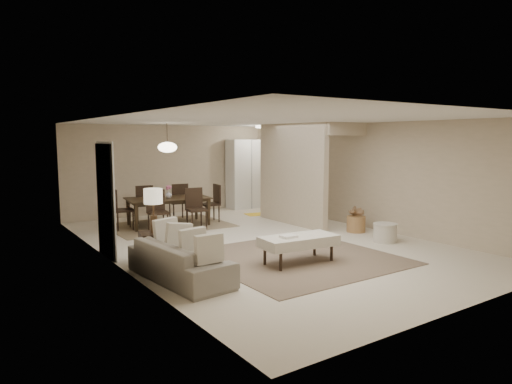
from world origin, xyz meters
TOP-DOWN VIEW (x-y plane):
  - floor at (0.00, 0.00)m, footprint 9.00×9.00m
  - ceiling at (0.00, 0.00)m, footprint 9.00×9.00m
  - back_wall at (0.00, 4.50)m, footprint 6.00×0.00m
  - left_wall at (-3.00, 0.00)m, footprint 0.00×9.00m
  - right_wall at (3.00, 0.00)m, footprint 0.00×9.00m
  - partition at (1.80, 1.25)m, footprint 0.15×2.50m
  - doorway at (-2.97, 0.60)m, footprint 0.04×0.90m
  - pantry_cabinet at (2.35, 4.15)m, footprint 1.20×0.55m
  - flush_light at (2.30, 3.20)m, footprint 0.44×0.44m
  - living_rug at (-0.18, -1.39)m, footprint 3.20×3.20m
  - sofa at (-2.45, -1.39)m, footprint 2.05×0.97m
  - ottoman_bench at (-0.38, -1.69)m, footprint 1.38×0.72m
  - side_table at (-2.40, -0.24)m, footprint 0.56×0.56m
  - table_lamp at (-2.40, -0.24)m, footprint 0.32×0.32m
  - round_pouf at (2.14, -1.43)m, footprint 0.49×0.49m
  - wicker_basket at (2.40, -0.37)m, footprint 0.56×0.56m
  - dining_rug at (-0.85, 2.73)m, footprint 2.80×2.10m
  - dining_table at (-0.85, 2.73)m, footprint 2.08×1.32m
  - dining_chairs at (-0.85, 2.73)m, footprint 2.62×2.02m
  - vase at (-0.85, 2.73)m, footprint 0.20×0.20m
  - yellow_mat at (1.98, 2.88)m, footprint 0.88×0.63m
  - pendant_light at (-0.85, 2.73)m, footprint 0.46×0.46m

SIDE VIEW (x-z plane):
  - floor at x=0.00m, z-range 0.00..0.00m
  - living_rug at x=-0.18m, z-range 0.00..0.01m
  - dining_rug at x=-0.85m, z-range 0.00..0.01m
  - yellow_mat at x=1.98m, z-range 0.00..0.01m
  - wicker_basket at x=2.40m, z-range 0.00..0.36m
  - round_pouf at x=2.14m, z-range 0.00..0.38m
  - side_table at x=-2.40m, z-range 0.00..0.52m
  - sofa at x=-2.45m, z-range 0.00..0.58m
  - dining_table at x=-0.85m, z-range 0.00..0.69m
  - ottoman_bench at x=-0.38m, z-range 0.14..0.62m
  - dining_chairs at x=-0.85m, z-range 0.00..0.97m
  - vase at x=-0.85m, z-range 0.69..0.86m
  - doorway at x=-2.97m, z-range 0.00..2.04m
  - pantry_cabinet at x=2.35m, z-range 0.00..2.10m
  - table_lamp at x=-2.40m, z-range 0.71..1.47m
  - back_wall at x=0.00m, z-range -1.75..4.25m
  - left_wall at x=-3.00m, z-range -3.25..5.75m
  - right_wall at x=3.00m, z-range -3.25..5.75m
  - partition at x=1.80m, z-range 0.00..2.50m
  - pendant_light at x=-0.85m, z-range 1.57..2.27m
  - flush_light at x=2.30m, z-range 2.44..2.48m
  - ceiling at x=0.00m, z-range 2.50..2.50m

